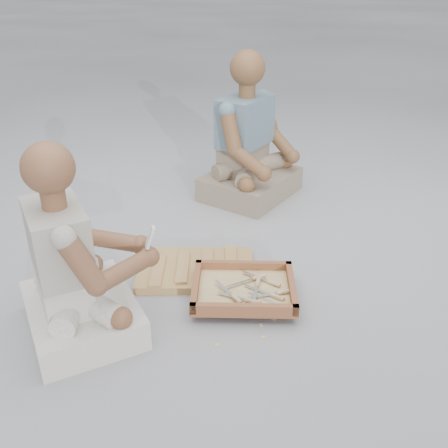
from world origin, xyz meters
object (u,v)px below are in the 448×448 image
object	(u,v)px
carved_panel	(196,270)
companion	(249,150)
craftsman	(75,272)
tool_tray	(244,289)

from	to	relation	value
carved_panel	companion	size ratio (longest dim) A/B	0.61
companion	craftsman	bearing A→B (deg)	5.84
craftsman	companion	world-z (taller)	companion
tool_tray	craftsman	size ratio (longest dim) A/B	0.66
craftsman	companion	distance (m)	1.73
carved_panel	tool_tray	distance (m)	0.35
tool_tray	craftsman	xyz separation A→B (m)	(-0.78, -0.02, 0.24)
craftsman	companion	xyz separation A→B (m)	(1.18, 1.26, 0.03)
tool_tray	companion	size ratio (longest dim) A/B	0.59
craftsman	tool_tray	bearing A→B (deg)	79.35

